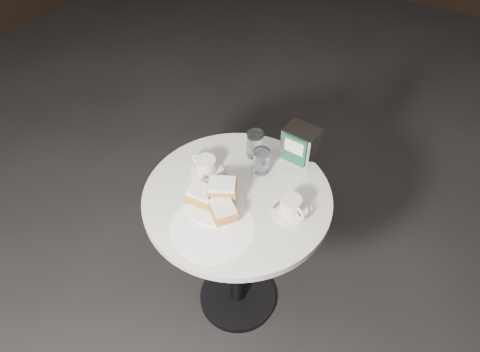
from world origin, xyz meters
The scene contains 9 objects.
ground centered at (0.00, 0.00, 0.00)m, with size 7.00×7.00×0.00m, color black.
cafe_table centered at (0.00, 0.00, 0.55)m, with size 0.70×0.70×0.74m.
sugar_spill centered at (0.00, -0.17, 0.75)m, with size 0.30×0.30×0.00m, color white.
beignet_plate centered at (-0.04, -0.08, 0.78)m, with size 0.24×0.24×0.10m.
coffee_cup_left centered at (-0.16, 0.04, 0.77)m, with size 0.15×0.15×0.07m.
coffee_cup_right centered at (0.20, 0.03, 0.77)m, with size 0.17×0.17×0.07m.
water_glass_left centered at (-0.05, 0.22, 0.80)m, with size 0.08×0.08×0.11m.
water_glass_right centered at (0.01, 0.16, 0.80)m, with size 0.07×0.07×0.10m.
napkin_dispenser centered at (0.11, 0.30, 0.82)m, with size 0.13×0.11×0.15m.
Camera 1 is at (0.60, -0.97, 2.03)m, focal length 35.00 mm.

